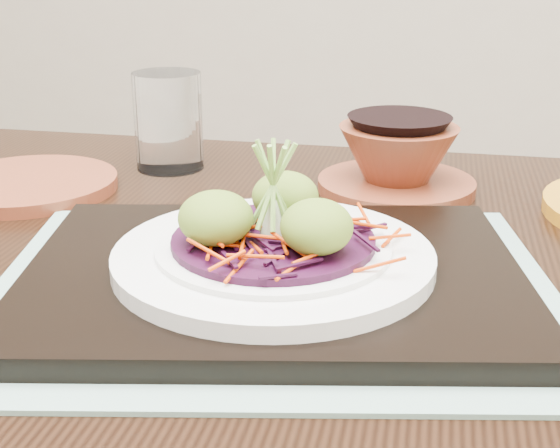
% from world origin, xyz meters
% --- Properties ---
extents(dining_table, '(1.19, 0.82, 0.72)m').
position_xyz_m(dining_table, '(0.11, 0.04, 0.63)').
color(dining_table, black).
rests_on(dining_table, ground).
extents(placemat, '(0.48, 0.41, 0.00)m').
position_xyz_m(placemat, '(0.11, 0.00, 0.72)').
color(placemat, '#7DA190').
rests_on(placemat, dining_table).
extents(serving_tray, '(0.41, 0.35, 0.02)m').
position_xyz_m(serving_tray, '(0.11, 0.00, 0.73)').
color(serving_tray, black).
rests_on(serving_tray, placemat).
extents(white_plate, '(0.24, 0.24, 0.02)m').
position_xyz_m(white_plate, '(0.11, 0.00, 0.75)').
color(white_plate, white).
rests_on(white_plate, serving_tray).
extents(cabbage_bed, '(0.15, 0.15, 0.01)m').
position_xyz_m(cabbage_bed, '(0.11, 0.00, 0.76)').
color(cabbage_bed, '#310926').
rests_on(cabbage_bed, white_plate).
extents(carrot_julienne, '(0.18, 0.18, 0.01)m').
position_xyz_m(carrot_julienne, '(0.11, 0.00, 0.77)').
color(carrot_julienne, '#C93503').
rests_on(carrot_julienne, cabbage_bed).
extents(guacamole_scoops, '(0.13, 0.11, 0.04)m').
position_xyz_m(guacamole_scoops, '(0.11, 0.00, 0.78)').
color(guacamole_scoops, olive).
rests_on(guacamole_scoops, cabbage_bed).
extents(scallion_garnish, '(0.05, 0.05, 0.08)m').
position_xyz_m(scallion_garnish, '(0.11, 0.00, 0.80)').
color(scallion_garnish, '#7EB448').
rests_on(scallion_garnish, cabbage_bed).
extents(terracotta_side_plate, '(0.21, 0.21, 0.01)m').
position_xyz_m(terracotta_side_plate, '(-0.19, 0.17, 0.73)').
color(terracotta_side_plate, maroon).
rests_on(terracotta_side_plate, dining_table).
extents(water_glass, '(0.09, 0.09, 0.11)m').
position_xyz_m(water_glass, '(-0.08, 0.29, 0.77)').
color(water_glass, white).
rests_on(water_glass, dining_table).
extents(terracotta_bowl_set, '(0.18, 0.18, 0.07)m').
position_xyz_m(terracotta_bowl_set, '(0.18, 0.26, 0.75)').
color(terracotta_bowl_set, maroon).
rests_on(terracotta_bowl_set, dining_table).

